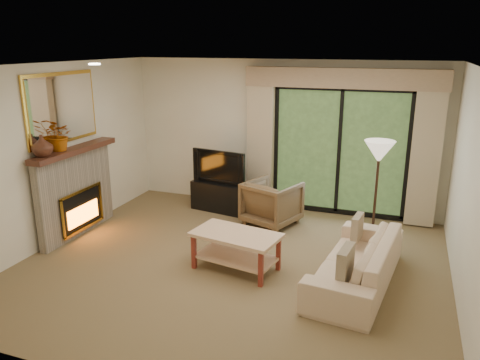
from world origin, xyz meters
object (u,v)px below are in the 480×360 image
(media_console, at_px, (222,196))
(coffee_table, at_px, (236,251))
(armchair, at_px, (272,203))
(sofa, at_px, (356,261))

(media_console, bearing_deg, coffee_table, -54.29)
(media_console, distance_m, armchair, 1.08)
(sofa, xyz_separation_m, coffee_table, (-1.52, -0.14, -0.05))
(media_console, bearing_deg, armchair, -9.95)
(armchair, relative_size, coffee_table, 0.71)
(media_console, distance_m, sofa, 3.18)
(armchair, distance_m, coffee_table, 1.70)
(media_console, xyz_separation_m, sofa, (2.54, -1.91, 0.04))
(sofa, bearing_deg, coffee_table, -77.73)
(armchair, xyz_separation_m, sofa, (1.53, -1.56, -0.07))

